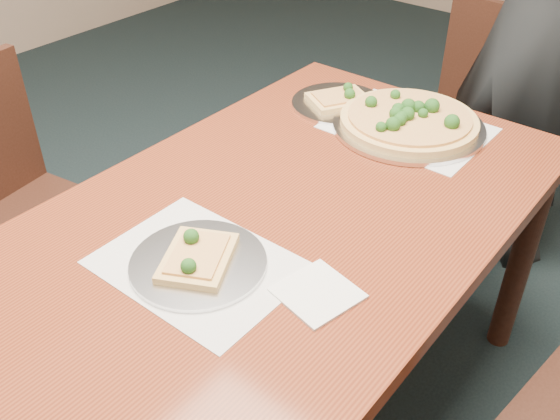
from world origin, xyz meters
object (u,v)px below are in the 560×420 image
Objects in this scene: chair_left at (13,201)px; diner at (539,27)px; slice_plate_near at (198,260)px; chair_far at (470,118)px; slice_plate_far at (339,101)px; dining_table at (280,241)px; pizza_pan at (409,121)px.

diner is (0.99, 1.42, 0.36)m from chair_left.
chair_left is 0.89m from slice_plate_near.
chair_far is 1.60m from chair_left.
slice_plate_far is at bearing -50.33° from chair_left.
slice_plate_near is at bearing -76.40° from slice_plate_far.
dining_table is at bearing -69.40° from slice_plate_far.
diner is 6.23× the size of slice_plate_near.
chair_left is 1.77m from diner.
chair_far is at bearing 91.07° from dining_table.
pizza_pan is 1.51× the size of slice_plate_far.
pizza_pan is at bearing -0.46° from slice_plate_far.
dining_table is 5.36× the size of slice_plate_far.
dining_table is at bearing 87.91° from slice_plate_near.
pizza_pan is at bearing 104.56° from diner.
diner reaches higher than slice_plate_far.
diner is at bearing 84.70° from slice_plate_near.
slice_plate_far is (0.66, 0.74, 0.25)m from chair_left.
chair_left is at bearing -113.03° from chair_far.
chair_left is at bearing 176.98° from slice_plate_near.
chair_far reaches higher than slice_plate_far.
slice_plate_far is at bearing 103.60° from slice_plate_near.
diner is 0.69m from pizza_pan.
chair_far reaches higher than pizza_pan.
slice_plate_far is (-0.23, 0.00, -0.01)m from pizza_pan.
slice_plate_near is 0.81m from slice_plate_far.
chair_left is 1.19m from pizza_pan.
dining_table is 1.65× the size of chair_left.
diner is at bearing -43.42° from chair_left.
dining_table is 0.86× the size of diner.
pizza_pan is at bearing 86.20° from dining_table.
pizza_pan reaches higher than slice_plate_near.
chair_far is at bearing -40.32° from chair_left.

